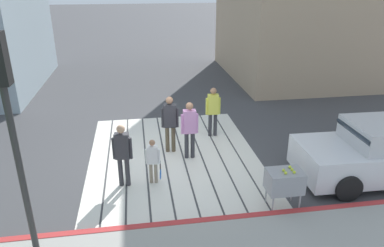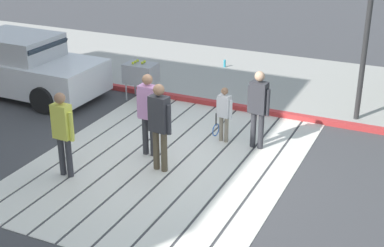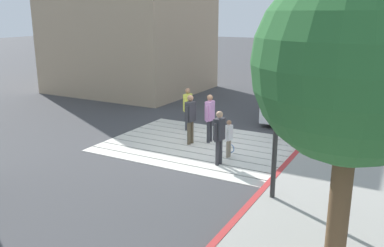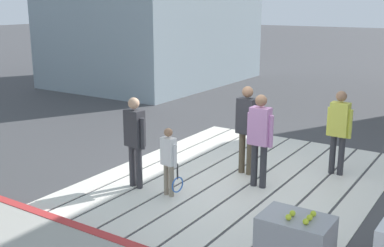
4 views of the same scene
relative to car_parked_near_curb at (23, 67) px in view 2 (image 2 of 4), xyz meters
The scene contains 12 objects.
ground_plane 5.66m from the car_parked_near_curb, 69.13° to the left, with size 120.00×120.00×0.00m, color #424244.
crosswalk_stripes 5.66m from the car_parked_near_curb, 69.13° to the left, with size 6.40×4.90×0.01m.
sidewalk_west 6.40m from the car_parked_near_curb, 124.45° to the left, with size 4.80×40.00×0.12m, color #9E9B93.
curb_painted 5.43m from the car_parked_near_curb, 103.40° to the left, with size 0.16×40.00×0.13m, color #BC3333.
car_parked_near_curb is the anchor object (origin of this frame).
tennis_ball_cart 3.16m from the car_parked_near_curb, 106.56° to the left, with size 0.56×0.80×1.02m.
water_bottle 5.74m from the car_parked_near_curb, 134.55° to the left, with size 0.07×0.07×0.22m, color #33A5BF.
pedestrian_adult_lead 5.14m from the car_parked_near_curb, 68.75° to the left, with size 0.22×0.51×1.73m.
pedestrian_adult_trailing 6.69m from the car_parked_near_curb, 84.66° to the left, with size 0.25×0.49×1.68m.
pedestrian_adult_side 5.80m from the car_parked_near_curb, 66.02° to the left, with size 0.26×0.51×1.76m.
pedestrian_teen_behind 5.03m from the car_parked_near_curb, 48.93° to the left, with size 0.23×0.49×1.67m.
pedestrian_child_with_racket 5.94m from the car_parked_near_curb, 83.93° to the left, with size 0.28×0.40×1.23m.
Camera 2 is at (8.81, 4.64, 5.08)m, focal length 52.27 mm.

